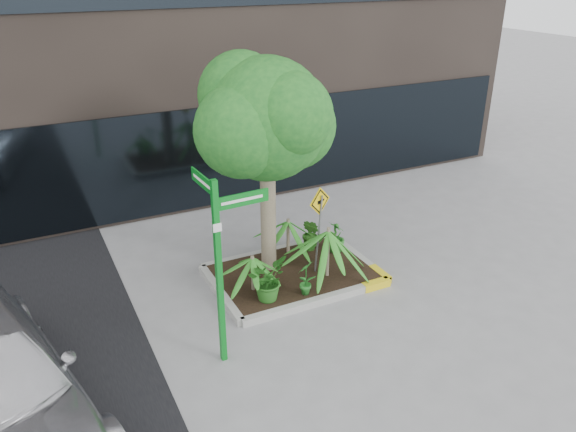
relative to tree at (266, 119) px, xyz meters
name	(u,v)px	position (x,y,z in m)	size (l,w,h in m)	color
ground	(291,287)	(0.16, -0.73, -3.29)	(80.00, 80.00, 0.00)	gray
planter	(295,274)	(0.39, -0.45, -3.19)	(3.35, 2.36, 0.15)	#9E9E99
tree	(266,119)	(0.00, 0.00, 0.00)	(3.00, 2.66, 4.50)	gray
palm_front	(328,231)	(0.91, -0.87, -2.14)	(1.20, 1.20, 1.34)	gray
palm_left	(252,258)	(-0.65, -0.69, -2.46)	(0.82, 0.82, 0.91)	gray
palm_back	(288,221)	(0.63, 0.34, -2.38)	(0.92, 0.92, 1.02)	gray
shrub_a	(267,279)	(-0.53, -1.10, -2.73)	(0.74, 0.74, 0.82)	#23611B
shrub_b	(336,237)	(1.60, -0.04, -2.79)	(0.39, 0.39, 0.69)	#22661E
shrub_c	(306,277)	(0.19, -1.28, -2.78)	(0.38, 0.38, 0.72)	#247626
shrub_d	(311,234)	(1.13, 0.23, -2.75)	(0.42, 0.42, 0.77)	#275C1A
street_sign_post	(220,252)	(-1.78, -2.16, -1.34)	(0.93, 0.92, 3.15)	#0B7B1E
cattle_sign	(319,216)	(0.79, -0.69, -1.87)	(0.55, 0.22, 1.88)	slate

